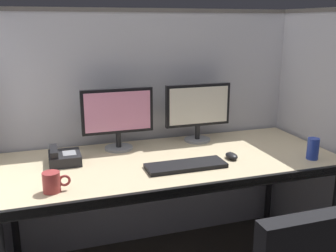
{
  "coord_description": "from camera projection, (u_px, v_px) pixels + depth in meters",
  "views": [
    {
      "loc": [
        -0.65,
        -1.66,
        1.49
      ],
      "look_at": [
        0.0,
        0.35,
        0.92
      ],
      "focal_mm": 41.19,
      "sensor_mm": 36.0,
      "label": 1
    }
  ],
  "objects": [
    {
      "name": "keyboard_main",
      "position": [
        186.0,
        166.0,
        2.05
      ],
      "size": [
        0.43,
        0.15,
        0.02
      ],
      "primitive_type": "cube",
      "color": "black",
      "rests_on": "desk"
    },
    {
      "name": "desk_phone",
      "position": [
        64.0,
        157.0,
        2.11
      ],
      "size": [
        0.17,
        0.19,
        0.09
      ],
      "color": "black",
      "rests_on": "desk"
    },
    {
      "name": "soda_can",
      "position": [
        313.0,
        149.0,
        2.17
      ],
      "size": [
        0.07,
        0.07,
        0.12
      ],
      "primitive_type": "cylinder",
      "color": "#263FB2",
      "rests_on": "desk"
    },
    {
      "name": "computer_mouse",
      "position": [
        232.0,
        156.0,
        2.18
      ],
      "size": [
        0.06,
        0.1,
        0.04
      ],
      "color": "black",
      "rests_on": "desk"
    },
    {
      "name": "desk",
      "position": [
        171.0,
        168.0,
        2.19
      ],
      "size": [
        1.9,
        0.8,
        0.74
      ],
      "color": "beige",
      "rests_on": "ground"
    },
    {
      "name": "monitor_right",
      "position": [
        198.0,
        109.0,
        2.46
      ],
      "size": [
        0.43,
        0.17,
        0.37
      ],
      "color": "gray",
      "rests_on": "desk"
    },
    {
      "name": "cubicle_partition_rear",
      "position": [
        150.0,
        130.0,
        2.58
      ],
      "size": [
        2.21,
        0.06,
        1.57
      ],
      "color": "silver",
      "rests_on": "ground"
    },
    {
      "name": "cubicle_partition_right",
      "position": [
        328.0,
        139.0,
        2.38
      ],
      "size": [
        0.06,
        1.41,
        1.57
      ],
      "color": "silver",
      "rests_on": "ground"
    },
    {
      "name": "monitor_left",
      "position": [
        118.0,
        115.0,
        2.3
      ],
      "size": [
        0.43,
        0.17,
        0.37
      ],
      "color": "gray",
      "rests_on": "desk"
    },
    {
      "name": "coffee_mug",
      "position": [
        52.0,
        182.0,
        1.75
      ],
      "size": [
        0.13,
        0.08,
        0.09
      ],
      "color": "#993333",
      "rests_on": "desk"
    }
  ]
}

